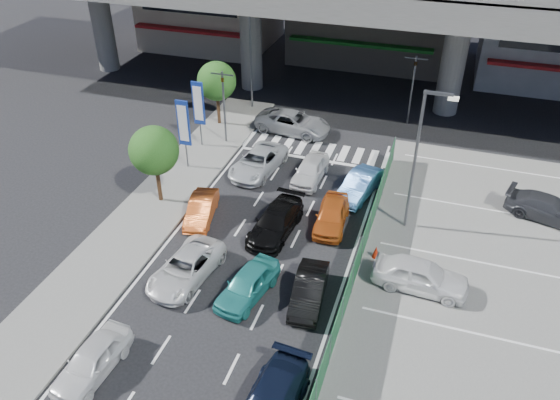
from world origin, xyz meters
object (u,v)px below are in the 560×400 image
(tree_far, at_px, (217,81))
(traffic_light_right, at_px, (414,73))
(van_white_back_left, at_px, (92,360))
(traffic_cone, at_px, (376,252))
(signboard_near, at_px, (184,125))
(taxi_teal_mid, at_px, (248,284))
(kei_truck_front_right, at_px, (359,185))
(sedan_black_mid, at_px, (276,222))
(hatch_black_mid_right, at_px, (309,290))
(parked_sedan_dgrey, at_px, (549,209))
(street_lamp_right, at_px, (420,151))
(signboard_far, at_px, (198,105))
(tree_near, at_px, (154,151))
(taxi_orange_right, at_px, (332,215))
(crossing_wagon_silver, at_px, (293,122))
(taxi_orange_left, at_px, (201,209))
(sedan_white_front_mid, at_px, (310,170))
(parked_sedan_white, at_px, (421,275))
(street_lamp_left, at_px, (253,49))
(sedan_white_mid_left, at_px, (186,268))
(wagon_silver_front_left, at_px, (258,162))
(traffic_light_left, at_px, (223,90))

(tree_far, bearing_deg, traffic_light_right, 18.69)
(van_white_back_left, relative_size, traffic_cone, 5.69)
(signboard_near, bearing_deg, taxi_teal_mid, -51.06)
(kei_truck_front_right, bearing_deg, sedan_black_mid, -112.59)
(signboard_near, relative_size, hatch_black_mid_right, 1.21)
(taxi_teal_mid, relative_size, parked_sedan_dgrey, 0.87)
(tree_far, relative_size, traffic_cone, 6.98)
(street_lamp_right, height_order, signboard_far, street_lamp_right)
(tree_near, relative_size, sedan_black_mid, 1.01)
(taxi_teal_mid, bearing_deg, taxi_orange_right, 81.61)
(signboard_far, xyz_separation_m, kei_truck_front_right, (11.55, -2.73, -2.37))
(traffic_light_right, xyz_separation_m, traffic_cone, (0.43, -16.23, -3.53))
(sedan_black_mid, xyz_separation_m, crossing_wagon_silver, (-2.61, 11.77, 0.06))
(tree_near, bearing_deg, traffic_cone, -5.44)
(taxi_teal_mid, bearing_deg, taxi_orange_left, 144.85)
(sedan_white_front_mid, relative_size, crossing_wagon_silver, 0.75)
(sedan_black_mid, distance_m, parked_sedan_white, 8.15)
(tree_far, distance_m, van_white_back_left, 22.88)
(street_lamp_right, xyz_separation_m, parked_sedan_white, (1.10, -4.83, -3.94))
(parked_sedan_white, xyz_separation_m, parked_sedan_dgrey, (6.19, 7.92, -0.10))
(signboard_far, bearing_deg, sedan_white_front_mid, -13.02)
(taxi_teal_mid, bearing_deg, street_lamp_left, 121.19)
(van_white_back_left, bearing_deg, sedan_white_mid_left, 84.12)
(kei_truck_front_right, bearing_deg, taxi_orange_right, -90.93)
(wagon_silver_front_left, distance_m, kei_truck_front_right, 6.70)
(traffic_cone, bearing_deg, sedan_black_mid, 175.13)
(hatch_black_mid_right, xyz_separation_m, wagon_silver_front_left, (-6.22, 10.24, 0.05))
(sedan_white_mid_left, bearing_deg, traffic_light_left, 112.20)
(traffic_light_left, relative_size, traffic_cone, 7.56)
(taxi_teal_mid, relative_size, parked_sedan_white, 0.89)
(sedan_white_front_mid, bearing_deg, tree_far, 149.64)
(taxi_orange_right, distance_m, wagon_silver_front_left, 7.18)
(signboard_far, height_order, traffic_cone, signboard_far)
(signboard_far, distance_m, crossing_wagon_silver, 7.11)
(signboard_far, relative_size, taxi_teal_mid, 1.17)
(traffic_light_left, distance_m, crossing_wagon_silver, 5.93)
(hatch_black_mid_right, bearing_deg, street_lamp_left, 111.52)
(parked_sedan_white, bearing_deg, tree_far, 53.73)
(taxi_orange_right, bearing_deg, traffic_light_left, 138.50)
(street_lamp_left, height_order, kei_truck_front_right, street_lamp_left)
(taxi_orange_right, height_order, kei_truck_front_right, same)
(wagon_silver_front_left, relative_size, kei_truck_front_right, 1.19)
(taxi_orange_left, xyz_separation_m, parked_sedan_white, (12.25, -2.01, 0.21))
(van_white_back_left, relative_size, kei_truck_front_right, 0.93)
(street_lamp_left, distance_m, taxi_orange_left, 15.57)
(traffic_light_left, bearing_deg, sedan_white_mid_left, -74.97)
(signboard_far, relative_size, parked_sedan_white, 1.04)
(taxi_orange_right, xyz_separation_m, wagon_silver_front_left, (-5.83, 4.19, 0.00))
(street_lamp_right, height_order, tree_near, street_lamp_right)
(street_lamp_left, height_order, signboard_far, street_lamp_left)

